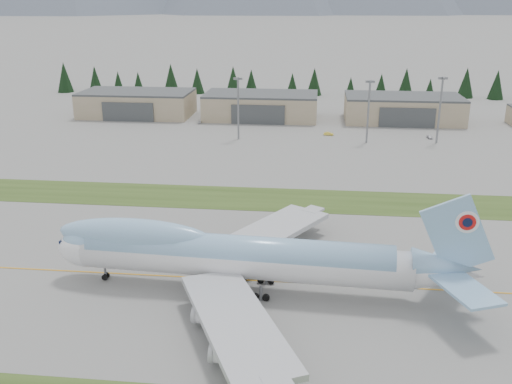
# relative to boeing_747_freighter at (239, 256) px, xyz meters

# --- Properties ---
(ground) EXTENTS (7000.00, 7000.00, 0.00)m
(ground) POSITION_rel_boeing_747_freighter_xyz_m (3.62, 3.76, -6.66)
(ground) COLOR slate
(ground) RESTS_ON ground
(grass_strip_far) EXTENTS (400.00, 18.00, 0.08)m
(grass_strip_far) POSITION_rel_boeing_747_freighter_xyz_m (3.62, 48.76, -6.66)
(grass_strip_far) COLOR #2F4619
(grass_strip_far) RESTS_ON ground
(taxiway_line_main) EXTENTS (400.00, 0.40, 0.02)m
(taxiway_line_main) POSITION_rel_boeing_747_freighter_xyz_m (3.62, 3.76, -6.66)
(taxiway_line_main) COLOR orange
(taxiway_line_main) RESTS_ON ground
(boeing_747_freighter) EXTENTS (76.44, 66.10, 20.19)m
(boeing_747_freighter) POSITION_rel_boeing_747_freighter_xyz_m (0.00, 0.00, 0.00)
(boeing_747_freighter) COLOR white
(boeing_747_freighter) RESTS_ON ground
(hangar_left) EXTENTS (48.00, 26.60, 10.80)m
(hangar_left) POSITION_rel_boeing_747_freighter_xyz_m (-66.38, 153.65, -1.27)
(hangar_left) COLOR gray
(hangar_left) RESTS_ON ground
(hangar_center) EXTENTS (48.00, 26.60, 10.80)m
(hangar_center) POSITION_rel_boeing_747_freighter_xyz_m (-11.38, 153.65, -1.27)
(hangar_center) COLOR gray
(hangar_center) RESTS_ON ground
(hangar_right) EXTENTS (48.00, 26.60, 10.80)m
(hangar_right) POSITION_rel_boeing_747_freighter_xyz_m (48.62, 153.65, -1.27)
(hangar_right) COLOR gray
(hangar_right) RESTS_ON ground
(floodlight_masts) EXTENTS (122.59, 9.22, 24.12)m
(floodlight_masts) POSITION_rel_boeing_747_freighter_xyz_m (52.27, 113.69, 9.34)
(floodlight_masts) COLOR slate
(floodlight_masts) RESTS_ON ground
(service_vehicle_a) EXTENTS (1.62, 3.29, 1.08)m
(service_vehicle_a) POSITION_rel_boeing_747_freighter_xyz_m (-35.69, 140.10, -6.66)
(service_vehicle_a) COLOR silver
(service_vehicle_a) RESTS_ON ground
(service_vehicle_b) EXTENTS (3.87, 1.72, 1.24)m
(service_vehicle_b) POSITION_rel_boeing_747_freighter_xyz_m (17.35, 123.64, -6.66)
(service_vehicle_b) COLOR gold
(service_vehicle_b) RESTS_ON ground
(service_vehicle_c) EXTENTS (2.08, 4.02, 1.11)m
(service_vehicle_c) POSITION_rel_boeing_747_freighter_xyz_m (54.61, 122.49, -6.66)
(service_vehicle_c) COLOR #BABAC0
(service_vehicle_c) RESTS_ON ground
(conifer_belt) EXTENTS (269.99, 14.18, 16.64)m
(conifer_belt) POSITION_rel_boeing_747_freighter_xyz_m (5.61, 216.28, 0.59)
(conifer_belt) COLOR black
(conifer_belt) RESTS_ON ground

